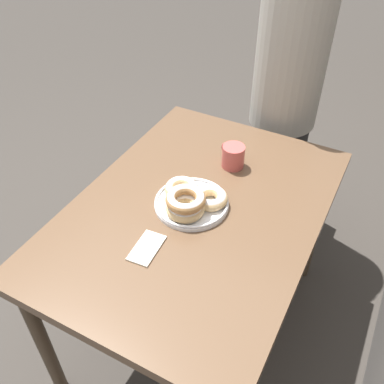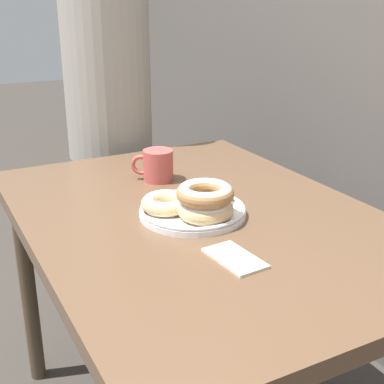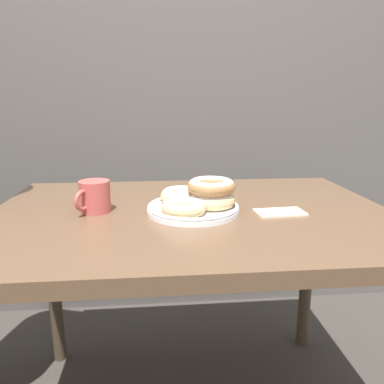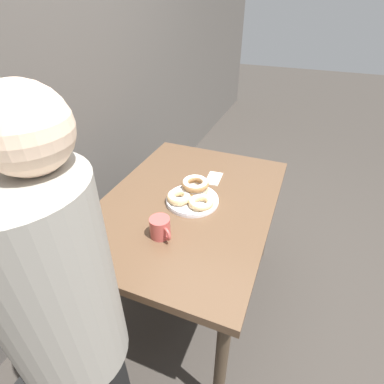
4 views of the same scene
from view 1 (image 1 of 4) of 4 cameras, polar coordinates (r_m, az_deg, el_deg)
name	(u,v)px [view 1 (image 1 of 4)]	position (r m, az deg, el deg)	size (l,w,h in m)	color
ground_plane	(130,292)	(2.17, -8.28, -13.05)	(14.00, 14.00, 0.00)	#38332D
dining_table	(197,223)	(1.54, 0.66, -4.14)	(1.15, 0.82, 0.73)	brown
donut_plate	(191,200)	(1.46, -0.14, -1.03)	(0.28, 0.28, 0.09)	white
coffee_mug	(233,156)	(1.65, 5.46, 4.83)	(0.09, 0.11, 0.09)	#B74C47
person_figure	(286,100)	(2.07, 12.41, 11.88)	(0.36, 0.31, 1.47)	black
napkin	(147,248)	(1.36, -6.05, -7.43)	(0.14, 0.08, 0.01)	beige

